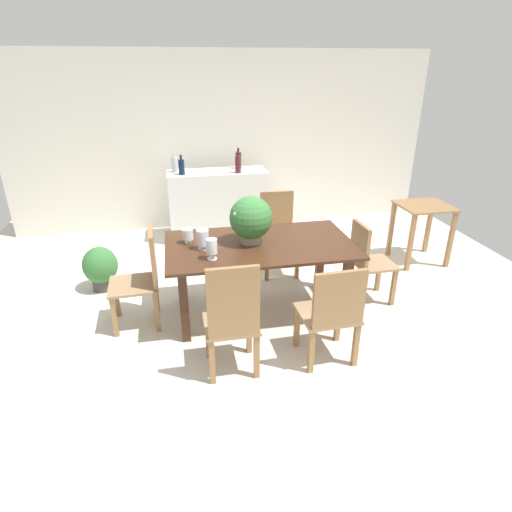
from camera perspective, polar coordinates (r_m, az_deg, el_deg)
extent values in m
plane|color=silver|center=(4.67, 0.05, -6.18)|extent=(7.04, 7.04, 0.00)
cube|color=beige|center=(6.67, -4.38, 15.08)|extent=(6.40, 0.10, 2.60)
cube|color=#422616|center=(4.17, 0.53, 1.52)|extent=(1.85, 1.06, 0.03)
cube|color=#422616|center=(3.93, -9.68, -6.68)|extent=(0.08, 0.08, 0.74)
cube|color=#422616|center=(4.22, 12.06, -4.53)|extent=(0.08, 0.08, 0.74)
cube|color=#422616|center=(4.61, -10.04, -1.78)|extent=(0.08, 0.08, 0.74)
cube|color=#422616|center=(4.86, 8.66, -0.24)|extent=(0.08, 0.08, 0.74)
cube|color=olive|center=(4.74, 18.07, -4.07)|extent=(0.05, 0.05, 0.42)
cube|color=olive|center=(4.99, 16.23, -2.32)|extent=(0.05, 0.05, 0.42)
cube|color=olive|center=(4.59, 14.38, -4.59)|extent=(0.05, 0.05, 0.42)
cube|color=olive|center=(4.85, 12.68, -2.75)|extent=(0.05, 0.05, 0.42)
cube|color=#987855|center=(4.69, 15.64, -0.99)|extent=(0.42, 0.42, 0.03)
cube|color=olive|center=(4.52, 13.87, 1.51)|extent=(0.05, 0.38, 0.45)
cube|color=olive|center=(4.03, 11.01, -8.59)|extent=(0.05, 0.05, 0.42)
cube|color=olive|center=(3.90, 5.54, -9.46)|extent=(0.05, 0.05, 0.42)
cube|color=olive|center=(3.75, 13.33, -11.57)|extent=(0.05, 0.05, 0.42)
cube|color=olive|center=(3.61, 7.47, -12.66)|extent=(0.05, 0.05, 0.42)
cube|color=#987855|center=(3.69, 9.58, -7.67)|extent=(0.49, 0.47, 0.03)
cube|color=olive|center=(3.40, 11.18, -5.77)|extent=(0.44, 0.06, 0.49)
cube|color=olive|center=(3.80, -0.95, -10.27)|extent=(0.04, 0.04, 0.42)
cube|color=olive|center=(3.77, -6.50, -10.82)|extent=(0.04, 0.04, 0.42)
cube|color=olive|center=(3.53, 0.08, -13.37)|extent=(0.04, 0.04, 0.42)
cube|color=olive|center=(3.49, -5.96, -14.01)|extent=(0.04, 0.04, 0.42)
cube|color=#987855|center=(3.52, -3.42, -9.14)|extent=(0.44, 0.42, 0.03)
cube|color=olive|center=(3.19, -3.07, -6.35)|extent=(0.40, 0.04, 0.59)
cube|color=olive|center=(4.55, -18.31, -5.36)|extent=(0.05, 0.05, 0.42)
cube|color=olive|center=(4.23, -18.60, -7.82)|extent=(0.05, 0.05, 0.42)
cube|color=olive|center=(4.52, -13.36, -4.91)|extent=(0.05, 0.05, 0.42)
cube|color=olive|center=(4.20, -13.25, -7.36)|extent=(0.05, 0.05, 0.42)
cube|color=#987855|center=(4.26, -16.23, -3.74)|extent=(0.49, 0.47, 0.03)
cube|color=olive|center=(4.13, -13.73, -0.05)|extent=(0.06, 0.41, 0.53)
cube|color=olive|center=(5.03, 1.45, -1.07)|extent=(0.05, 0.05, 0.42)
cube|color=olive|center=(5.10, 5.57, -0.81)|extent=(0.05, 0.05, 0.42)
cube|color=olive|center=(5.38, 0.77, 0.70)|extent=(0.05, 0.05, 0.42)
cube|color=olive|center=(5.45, 4.63, 0.92)|extent=(0.05, 0.05, 0.42)
cube|color=#987855|center=(5.15, 3.16, 2.22)|extent=(0.47, 0.49, 0.03)
cube|color=olive|center=(5.25, 2.78, 5.92)|extent=(0.41, 0.06, 0.53)
cylinder|color=gray|center=(4.18, -0.68, 2.50)|extent=(0.20, 0.20, 0.10)
sphere|color=#387538|center=(4.10, -0.70, 5.19)|extent=(0.42, 0.42, 0.42)
sphere|color=silver|center=(4.02, -2.58, 6.32)|extent=(0.04, 0.04, 0.04)
sphere|color=silver|center=(3.97, -0.71, 4.87)|extent=(0.06, 0.06, 0.06)
sphere|color=silver|center=(4.14, -2.55, 4.46)|extent=(0.05, 0.05, 0.05)
sphere|color=silver|center=(4.02, 0.64, 4.07)|extent=(0.04, 0.04, 0.04)
sphere|color=silver|center=(3.98, -2.70, 5.69)|extent=(0.05, 0.05, 0.05)
sphere|color=silver|center=(4.22, -1.94, 5.99)|extent=(0.04, 0.04, 0.04)
cylinder|color=silver|center=(4.23, -9.14, 1.80)|extent=(0.07, 0.07, 0.01)
cylinder|color=silver|center=(4.22, -9.16, 2.07)|extent=(0.02, 0.02, 0.03)
cylinder|color=silver|center=(4.19, -9.23, 2.94)|extent=(0.11, 0.11, 0.11)
cylinder|color=silver|center=(3.84, -5.93, -0.38)|extent=(0.09, 0.09, 0.01)
cylinder|color=silver|center=(3.83, -5.96, 0.06)|extent=(0.02, 0.02, 0.05)
cylinder|color=silver|center=(3.79, -6.02, 1.34)|extent=(0.10, 0.10, 0.13)
cylinder|color=silver|center=(4.07, -7.14, 1.01)|extent=(0.10, 0.10, 0.01)
cylinder|color=silver|center=(4.06, -7.15, 1.30)|extent=(0.03, 0.03, 0.03)
cylinder|color=silver|center=(4.02, -7.22, 2.49)|extent=(0.12, 0.12, 0.15)
cylinder|color=silver|center=(4.47, -1.27, 3.36)|extent=(0.06, 0.06, 0.00)
cylinder|color=silver|center=(4.46, -1.27, 3.81)|extent=(0.01, 0.01, 0.07)
cone|color=silver|center=(4.43, -1.28, 4.72)|extent=(0.06, 0.06, 0.08)
cube|color=silver|center=(6.29, -5.12, 6.93)|extent=(1.42, 0.53, 0.99)
cylinder|color=#B2BFB7|center=(6.16, -10.95, 12.00)|extent=(0.08, 0.08, 0.21)
cylinder|color=#B2BFB7|center=(6.14, -11.04, 13.20)|extent=(0.03, 0.03, 0.06)
cylinder|color=black|center=(6.29, -2.39, 12.77)|extent=(0.08, 0.08, 0.23)
cylinder|color=black|center=(6.26, -2.41, 14.10)|extent=(0.03, 0.03, 0.06)
cylinder|color=#0F1E38|center=(6.00, -10.04, 11.73)|extent=(0.08, 0.08, 0.20)
cylinder|color=#0F1E38|center=(5.97, -10.13, 13.00)|extent=(0.03, 0.03, 0.07)
cylinder|color=#511E28|center=(6.02, -2.46, 12.27)|extent=(0.08, 0.08, 0.24)
cylinder|color=#511E28|center=(5.99, -2.49, 13.74)|extent=(0.03, 0.03, 0.08)
cube|color=olive|center=(5.76, 21.86, 6.30)|extent=(0.63, 0.58, 0.02)
cube|color=olive|center=(5.54, 20.16, 1.65)|extent=(0.05, 0.05, 0.74)
cube|color=olive|center=(5.84, 24.82, 1.99)|extent=(0.05, 0.05, 0.74)
cube|color=olive|center=(5.94, 17.81, 3.49)|extent=(0.05, 0.05, 0.74)
cube|color=olive|center=(6.22, 22.29, 3.74)|extent=(0.05, 0.05, 0.74)
cylinder|color=#423D38|center=(5.20, -19.96, -3.44)|extent=(0.23, 0.23, 0.15)
ellipsoid|color=#387538|center=(5.10, -20.32, -1.17)|extent=(0.39, 0.39, 0.43)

